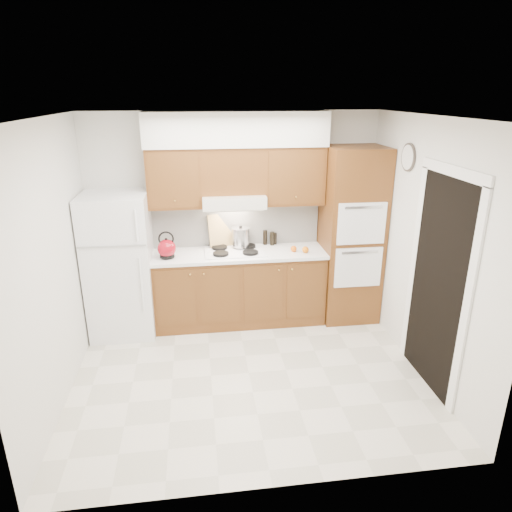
{
  "coord_description": "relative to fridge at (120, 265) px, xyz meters",
  "views": [
    {
      "loc": [
        -0.48,
        -4.09,
        2.81
      ],
      "look_at": [
        0.14,
        0.45,
        1.15
      ],
      "focal_mm": 32.0,
      "sensor_mm": 36.0,
      "label": 1
    }
  ],
  "objects": [
    {
      "name": "kettle",
      "position": [
        0.56,
        -0.04,
        0.2
      ],
      "size": [
        0.29,
        0.29,
        0.22
      ],
      "primitive_type": "sphere",
      "rotation": [
        0.0,
        0.0,
        0.41
      ],
      "color": "maroon",
      "rests_on": "countertop"
    },
    {
      "name": "upper_cab_over_hood",
      "position": [
        1.38,
        0.19,
        1.06
      ],
      "size": [
        0.75,
        0.33,
        0.55
      ],
      "primitive_type": "cube",
      "color": "brown",
      "rests_on": "range_hood"
    },
    {
      "name": "condiment_b",
      "position": [
        1.88,
        0.27,
        0.17
      ],
      "size": [
        0.06,
        0.06,
        0.17
      ],
      "primitive_type": "cylinder",
      "rotation": [
        0.0,
        0.0,
        -0.15
      ],
      "color": "black",
      "rests_on": "countertop"
    },
    {
      "name": "condiment_a",
      "position": [
        1.8,
        0.31,
        0.17
      ],
      "size": [
        0.06,
        0.06,
        0.19
      ],
      "primitive_type": "cylinder",
      "rotation": [
        0.0,
        0.0,
        0.1
      ],
      "color": "black",
      "rests_on": "countertop"
    },
    {
      "name": "soffit",
      "position": [
        1.43,
        0.18,
        1.54
      ],
      "size": [
        2.13,
        0.36,
        0.4
      ],
      "primitive_type": "cube",
      "color": "silver",
      "rests_on": "wall_back"
    },
    {
      "name": "cooktop",
      "position": [
        1.38,
        0.07,
        0.09
      ],
      "size": [
        0.74,
        0.5,
        0.01
      ],
      "primitive_type": "cube",
      "color": "white",
      "rests_on": "countertop"
    },
    {
      "name": "condiment_c",
      "position": [
        1.92,
        0.31,
        0.15
      ],
      "size": [
        0.07,
        0.07,
        0.15
      ],
      "primitive_type": "cylinder",
      "rotation": [
        0.0,
        0.0,
        0.4
      ],
      "color": "black",
      "rests_on": "countertop"
    },
    {
      "name": "wall_back",
      "position": [
        1.41,
        0.36,
        0.44
      ],
      "size": [
        3.6,
        0.02,
        2.6
      ],
      "primitive_type": "cube",
      "color": "silver",
      "rests_on": "floor"
    },
    {
      "name": "orange_near",
      "position": [
        2.24,
        -0.08,
        0.12
      ],
      "size": [
        0.1,
        0.1,
        0.08
      ],
      "primitive_type": "sphere",
      "rotation": [
        0.0,
        0.0,
        -0.29
      ],
      "color": "#D9620B",
      "rests_on": "countertop"
    },
    {
      "name": "base_cabinets",
      "position": [
        1.43,
        0.06,
        -0.41
      ],
      "size": [
        2.11,
        0.6,
        0.9
      ],
      "primitive_type": "cube",
      "color": "brown",
      "rests_on": "floor"
    },
    {
      "name": "backsplash",
      "position": [
        1.43,
        0.34,
        0.36
      ],
      "size": [
        2.11,
        0.03,
        0.56
      ],
      "primitive_type": "cube",
      "color": "white",
      "rests_on": "countertop"
    },
    {
      "name": "wall_left",
      "position": [
        -0.4,
        -1.14,
        0.44
      ],
      "size": [
        0.02,
        3.0,
        2.6
      ],
      "primitive_type": "cube",
      "color": "silver",
      "rests_on": "floor"
    },
    {
      "name": "oven_cabinet",
      "position": [
        2.85,
        0.03,
        0.24
      ],
      "size": [
        0.7,
        0.65,
        2.2
      ],
      "primitive_type": "cube",
      "color": "brown",
      "rests_on": "floor"
    },
    {
      "name": "wall_clock",
      "position": [
        3.19,
        -0.59,
        1.29
      ],
      "size": [
        0.02,
        0.3,
        0.3
      ],
      "primitive_type": "cylinder",
      "rotation": [
        0.0,
        1.57,
        0.0
      ],
      "color": "#3F3833",
      "rests_on": "wall_right"
    },
    {
      "name": "ceiling",
      "position": [
        1.41,
        -1.14,
        1.74
      ],
      "size": [
        3.6,
        3.6,
        0.0
      ],
      "primitive_type": "plane",
      "color": "white",
      "rests_on": "wall_back"
    },
    {
      "name": "stock_pot",
      "position": [
        1.47,
        0.2,
        0.22
      ],
      "size": [
        0.23,
        0.23,
        0.23
      ],
      "primitive_type": "cylinder",
      "rotation": [
        0.0,
        0.0,
        -0.05
      ],
      "color": "#B2B3B7",
      "rests_on": "cooktop"
    },
    {
      "name": "range_hood",
      "position": [
        1.38,
        0.13,
        0.71
      ],
      "size": [
        0.75,
        0.45,
        0.15
      ],
      "primitive_type": "cube",
      "color": "silver",
      "rests_on": "wall_back"
    },
    {
      "name": "upper_cab_left",
      "position": [
        0.69,
        0.19,
        0.99
      ],
      "size": [
        0.63,
        0.33,
        0.7
      ],
      "primitive_type": "cube",
      "color": "brown",
      "rests_on": "wall_back"
    },
    {
      "name": "cutting_board",
      "position": [
        1.24,
        0.3,
        0.28
      ],
      "size": [
        0.35,
        0.21,
        0.44
      ],
      "primitive_type": "cube",
      "rotation": [
        -0.21,
        0.0,
        0.31
      ],
      "color": "tan",
      "rests_on": "countertop"
    },
    {
      "name": "wall_right",
      "position": [
        3.21,
        -1.14,
        0.44
      ],
      "size": [
        0.02,
        3.0,
        2.6
      ],
      "primitive_type": "cube",
      "color": "silver",
      "rests_on": "floor"
    },
    {
      "name": "fridge",
      "position": [
        0.0,
        0.0,
        0.0
      ],
      "size": [
        0.75,
        0.72,
        1.72
      ],
      "primitive_type": "cube",
      "color": "white",
      "rests_on": "floor"
    },
    {
      "name": "upper_cab_right",
      "position": [
        2.12,
        0.19,
        0.99
      ],
      "size": [
        0.73,
        0.33,
        0.7
      ],
      "primitive_type": "cube",
      "color": "brown",
      "rests_on": "wall_back"
    },
    {
      "name": "countertop",
      "position": [
        1.43,
        0.05,
        0.06
      ],
      "size": [
        2.13,
        0.62,
        0.04
      ],
      "primitive_type": "cube",
      "color": "white",
      "rests_on": "base_cabinets"
    },
    {
      "name": "doorway",
      "position": [
        3.19,
        -1.49,
        0.19
      ],
      "size": [
        0.02,
        0.9,
        2.1
      ],
      "primitive_type": "cube",
      "color": "black",
      "rests_on": "floor"
    },
    {
      "name": "orange_far",
      "position": [
        2.1,
        -0.02,
        0.12
      ],
      "size": [
        0.09,
        0.09,
        0.08
      ],
      "primitive_type": "sphere",
      "rotation": [
        0.0,
        0.0,
        0.29
      ],
      "color": "orange",
      "rests_on": "countertop"
    },
    {
      "name": "floor",
      "position": [
        1.41,
        -1.14,
        -0.86
      ],
      "size": [
        3.6,
        3.6,
        0.0
      ],
      "primitive_type": "plane",
      "color": "beige",
      "rests_on": "ground"
    }
  ]
}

